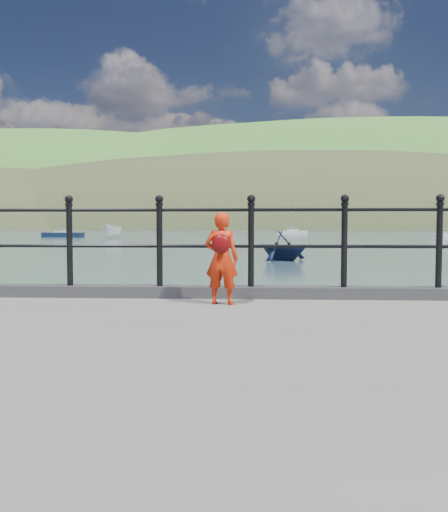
# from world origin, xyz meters

# --- Properties ---
(ground) EXTENTS (600.00, 600.00, 0.00)m
(ground) POSITION_xyz_m (0.00, 0.00, 0.00)
(ground) COLOR #2D4251
(ground) RESTS_ON ground
(kerb) EXTENTS (60.00, 0.30, 0.15)m
(kerb) POSITION_xyz_m (0.00, -0.15, 1.07)
(kerb) COLOR #28282B
(kerb) RESTS_ON quay
(railing) EXTENTS (18.11, 0.11, 1.20)m
(railing) POSITION_xyz_m (0.00, -0.15, 1.82)
(railing) COLOR black
(railing) RESTS_ON kerb
(far_shore) EXTENTS (830.00, 200.00, 156.00)m
(far_shore) POSITION_xyz_m (38.34, 239.41, -22.57)
(far_shore) COLOR #333A21
(far_shore) RESTS_ON ground
(child) EXTENTS (0.45, 0.36, 1.11)m
(child) POSITION_xyz_m (0.25, -0.75, 1.56)
(child) COLOR red
(child) RESTS_ON quay
(launch_white) EXTENTS (2.16, 5.02, 1.90)m
(launch_white) POSITION_xyz_m (-17.44, 61.73, 0.95)
(launch_white) COLOR white
(launch_white) RESTS_ON ground
(launch_navy) EXTENTS (4.06, 4.05, 1.62)m
(launch_navy) POSITION_xyz_m (2.24, 21.80, 0.81)
(launch_navy) COLOR black
(launch_navy) RESTS_ON ground
(sailboat_left) EXTENTS (6.09, 2.51, 8.42)m
(sailboat_left) POSITION_xyz_m (-27.02, 70.46, 0.34)
(sailboat_left) COLOR #0D1B31
(sailboat_left) RESTS_ON ground
(sailboat_deep) EXTENTS (5.42, 3.29, 7.83)m
(sailboat_deep) POSITION_xyz_m (7.97, 92.58, 0.34)
(sailboat_deep) COLOR white
(sailboat_deep) RESTS_ON ground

